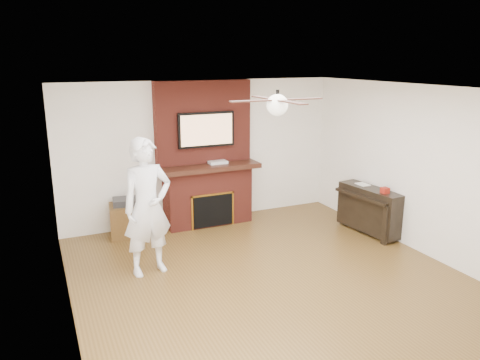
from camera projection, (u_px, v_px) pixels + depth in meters
name	position (u px, v px, depth m)	size (l,w,h in m)	color
room_shell	(276.00, 191.00, 5.86)	(5.36, 5.86, 2.86)	#563B19
fireplace	(206.00, 168.00, 8.17)	(1.78, 0.64, 2.50)	maroon
tv	(206.00, 130.00, 7.96)	(1.00, 0.08, 0.60)	black
ceiling_fan	(277.00, 104.00, 5.58)	(1.21, 1.21, 0.31)	black
person	(147.00, 207.00, 6.23)	(0.69, 0.46, 1.87)	white
side_table	(127.00, 218.00, 7.73)	(0.62, 0.62, 0.64)	#563818
piano	(370.00, 209.00, 7.81)	(0.57, 1.22, 0.87)	black
cable_box	(218.00, 162.00, 8.13)	(0.32, 0.18, 0.05)	silver
candle_orange	(200.00, 223.00, 8.19)	(0.07, 0.07, 0.13)	#C27116
candle_green	(210.00, 223.00, 8.26)	(0.07, 0.07, 0.08)	#398F44
candle_cream	(213.00, 222.00, 8.29)	(0.08, 0.08, 0.09)	#EFE8BE
candle_blue	(223.00, 222.00, 8.30)	(0.06, 0.06, 0.09)	#3948AC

